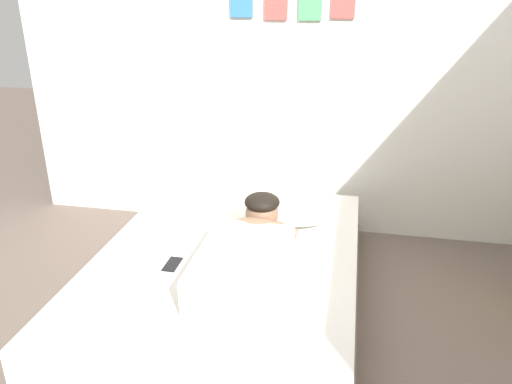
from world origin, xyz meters
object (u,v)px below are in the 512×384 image
bed (228,279)px  coffee_cup (285,221)px  cell_phone (172,264)px  person_lying (249,251)px  pillow (288,213)px

bed → coffee_cup: 0.50m
cell_phone → bed: bearing=34.9°
person_lying → cell_phone: (-0.40, -0.04, -0.10)m
person_lying → coffee_cup: person_lying is taller
bed → pillow: bearing=60.0°
person_lying → coffee_cup: (0.12, 0.51, -0.07)m
bed → person_lying: person_lying is taller
bed → coffee_cup: coffee_cup is taller
person_lying → pillow: bearing=78.8°
person_lying → cell_phone: person_lying is taller
bed → cell_phone: size_ratio=13.92×
pillow → person_lying: bearing=-101.2°
person_lying → bed: bearing=137.5°
pillow → cell_phone: 0.82m
pillow → coffee_cup: (-0.00, -0.08, -0.02)m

